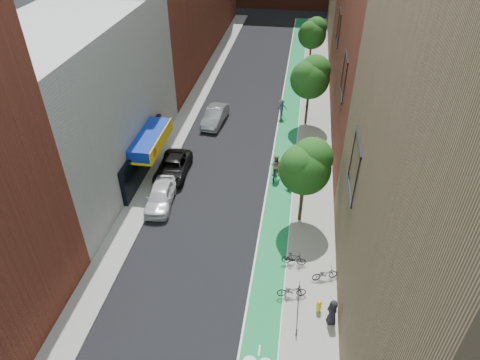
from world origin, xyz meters
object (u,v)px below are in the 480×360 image
at_px(cyclist_lane_mid, 290,177).
at_px(pedestrian, 332,312).
at_px(parked_car_white, 160,196).
at_px(parked_car_silver, 215,116).
at_px(cyclist_lane_far, 282,110).
at_px(fire_hydrant, 319,306).
at_px(parked_car_black, 173,167).
at_px(cyclist_lane_near, 275,169).

height_order(cyclist_lane_mid, pedestrian, cyclist_lane_mid).
bearing_deg(parked_car_white, parked_car_silver, 78.06).
height_order(cyclist_lane_far, pedestrian, cyclist_lane_far).
bearing_deg(cyclist_lane_mid, pedestrian, 106.43).
relative_size(parked_car_silver, cyclist_lane_mid, 2.21).
distance_m(parked_car_silver, cyclist_lane_far, 6.55).
height_order(parked_car_white, fire_hydrant, parked_car_white).
bearing_deg(parked_car_white, fire_hydrant, -39.82).
bearing_deg(cyclist_lane_mid, parked_car_white, 25.06).
xyz_separation_m(parked_car_white, cyclist_lane_far, (7.66, 14.77, 0.11)).
xyz_separation_m(cyclist_lane_mid, cyclist_lane_far, (-1.50, 11.06, 0.06)).
height_order(parked_car_black, pedestrian, pedestrian).
bearing_deg(parked_car_silver, parked_car_black, -94.92).
height_order(cyclist_lane_near, cyclist_lane_far, cyclist_lane_near).
height_order(cyclist_lane_far, fire_hydrant, cyclist_lane_far).
bearing_deg(cyclist_lane_near, cyclist_lane_mid, 154.40).
height_order(parked_car_black, fire_hydrant, parked_car_black).
distance_m(parked_car_black, cyclist_lane_near, 8.11).
bearing_deg(parked_car_silver, parked_car_white, -91.31).
relative_size(cyclist_lane_mid, fire_hydrant, 2.59).
distance_m(parked_car_white, pedestrian, 14.71).
relative_size(parked_car_silver, fire_hydrant, 5.72).
height_order(cyclist_lane_near, pedestrian, cyclist_lane_near).
bearing_deg(cyclist_lane_near, parked_car_silver, -46.23).
relative_size(cyclist_lane_far, pedestrian, 1.17).
xyz_separation_m(parked_car_silver, pedestrian, (10.60, -21.07, 0.20)).
height_order(parked_car_silver, cyclist_lane_near, cyclist_lane_near).
relative_size(cyclist_lane_mid, cyclist_lane_far, 1.11).
relative_size(parked_car_white, pedestrian, 2.70).
bearing_deg(cyclist_lane_near, pedestrian, 113.22).
relative_size(cyclist_lane_mid, pedestrian, 1.29).
height_order(parked_car_white, cyclist_lane_far, cyclist_lane_far).
relative_size(cyclist_lane_near, pedestrian, 1.30).
distance_m(parked_car_white, parked_car_black, 3.74).
xyz_separation_m(parked_car_black, cyclist_lane_near, (8.08, 0.71, 0.20)).
xyz_separation_m(parked_car_black, pedestrian, (12.20, -12.16, 0.27)).
bearing_deg(parked_car_silver, cyclist_lane_mid, -44.00).
height_order(parked_car_white, cyclist_lane_mid, cyclist_lane_mid).
distance_m(cyclist_lane_far, fire_hydrant, 22.90).
distance_m(cyclist_lane_near, fire_hydrant, 12.75).
bearing_deg(parked_car_white, parked_car_black, 86.83).
relative_size(parked_car_black, pedestrian, 3.06).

